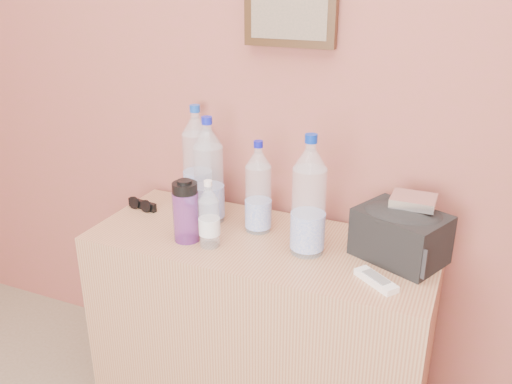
% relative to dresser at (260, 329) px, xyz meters
% --- Properties ---
extents(picture_frame, '(0.30, 0.03, 0.25)m').
position_rel_dresser_xyz_m(picture_frame, '(0.00, 0.23, 1.05)').
color(picture_frame, '#382311').
rests_on(picture_frame, room_shell).
extents(dresser, '(1.11, 0.46, 0.70)m').
position_rel_dresser_xyz_m(dresser, '(0.00, 0.00, 0.00)').
color(dresser, '#A37F5C').
rests_on(dresser, ground).
extents(pet_large_a, '(0.10, 0.10, 0.37)m').
position_rel_dresser_xyz_m(pet_large_a, '(-0.22, 0.07, 0.51)').
color(pet_large_a, silver).
rests_on(pet_large_a, dresser).
extents(pet_large_b, '(0.10, 0.10, 0.37)m').
position_rel_dresser_xyz_m(pet_large_b, '(-0.33, 0.18, 0.51)').
color(pet_large_b, silver).
rests_on(pet_large_b, dresser).
extents(pet_large_c, '(0.08, 0.08, 0.31)m').
position_rel_dresser_xyz_m(pet_large_c, '(-0.04, 0.06, 0.48)').
color(pet_large_c, silver).
rests_on(pet_large_c, dresser).
extents(pet_large_d, '(0.10, 0.10, 0.37)m').
position_rel_dresser_xyz_m(pet_large_d, '(0.16, -0.02, 0.51)').
color(pet_large_d, silver).
rests_on(pet_large_d, dresser).
extents(pet_small, '(0.06, 0.06, 0.22)m').
position_rel_dresser_xyz_m(pet_small, '(-0.13, -0.10, 0.44)').
color(pet_small, white).
rests_on(pet_small, dresser).
extents(nalgene_bottle, '(0.08, 0.08, 0.20)m').
position_rel_dresser_xyz_m(nalgene_bottle, '(-0.22, -0.09, 0.45)').
color(nalgene_bottle, '#682987').
rests_on(nalgene_bottle, dresser).
extents(sunglasses, '(0.13, 0.06, 0.03)m').
position_rel_dresser_xyz_m(sunglasses, '(-0.49, 0.05, 0.36)').
color(sunglasses, black).
rests_on(sunglasses, dresser).
extents(ac_remote, '(0.14, 0.12, 0.02)m').
position_rel_dresser_xyz_m(ac_remote, '(0.40, -0.12, 0.36)').
color(ac_remote, white).
rests_on(ac_remote, dresser).
extents(toiletry_bag, '(0.30, 0.26, 0.17)m').
position_rel_dresser_xyz_m(toiletry_bag, '(0.43, 0.06, 0.43)').
color(toiletry_bag, black).
rests_on(toiletry_bag, dresser).
extents(foil_packet, '(0.13, 0.11, 0.03)m').
position_rel_dresser_xyz_m(foil_packet, '(0.45, 0.08, 0.53)').
color(foil_packet, white).
rests_on(foil_packet, toiletry_bag).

